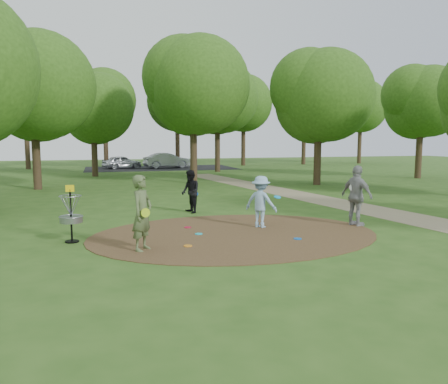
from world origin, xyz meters
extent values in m
plane|color=#2D5119|center=(0.00, 0.00, 0.00)|extent=(100.00, 100.00, 0.00)
cylinder|color=#47301C|center=(0.00, 0.00, 0.01)|extent=(8.40, 8.40, 0.02)
cube|color=#8C7A5B|center=(6.50, 2.00, 0.01)|extent=(7.55, 39.89, 0.01)
cube|color=black|center=(2.00, 30.00, 0.00)|extent=(14.00, 8.00, 0.01)
imported|color=#516339|center=(-2.76, -1.13, 0.94)|extent=(0.76, 0.82, 1.88)
cylinder|color=#ADDB18|center=(-2.71, -1.40, 0.99)|extent=(0.22, 0.08, 0.22)
imported|color=#8FB6D5|center=(1.05, 0.73, 0.81)|extent=(1.16, 1.17, 1.62)
cylinder|color=#0D9DEA|center=(1.60, 0.72, 0.94)|extent=(0.26, 0.25, 0.08)
imported|color=black|center=(-0.48, 4.03, 0.80)|extent=(0.74, 0.88, 1.61)
cylinder|color=blue|center=(-0.30, 4.04, 0.71)|extent=(0.23, 0.11, 0.22)
imported|color=gray|center=(4.06, 0.13, 0.97)|extent=(0.81, 1.22, 1.93)
cylinder|color=white|center=(3.92, 0.16, 1.23)|extent=(0.23, 0.12, 0.22)
cylinder|color=#19BDCA|center=(-1.04, 0.24, 0.03)|extent=(0.22, 0.22, 0.02)
cylinder|color=blue|center=(1.44, -1.12, 0.03)|extent=(0.22, 0.22, 0.02)
cylinder|color=#B81234|center=(-1.15, 1.26, 0.03)|extent=(0.22, 0.22, 0.02)
imported|color=#B8B9C1|center=(-1.61, 30.26, 0.61)|extent=(3.87, 2.43, 1.23)
imported|color=#929399|center=(2.61, 29.94, 0.73)|extent=(4.60, 2.22, 1.45)
cylinder|color=orange|center=(-1.62, -1.08, 0.03)|extent=(0.22, 0.22, 0.02)
cylinder|color=black|center=(-4.50, 0.30, 0.68)|extent=(0.05, 0.05, 1.35)
cylinder|color=black|center=(-4.50, 0.30, 0.02)|extent=(0.36, 0.36, 0.04)
cylinder|color=gray|center=(-4.50, 0.30, 0.62)|extent=(0.60, 0.60, 0.16)
torus|color=gray|center=(-4.50, 0.30, 0.70)|extent=(0.63, 0.63, 0.03)
torus|color=gray|center=(-4.50, 0.30, 1.25)|extent=(0.58, 0.58, 0.02)
cube|color=yellow|center=(-4.50, 0.30, 1.45)|extent=(0.22, 0.02, 0.18)
cylinder|color=#332316|center=(-7.00, 14.00, 1.90)|extent=(0.44, 0.44, 3.80)
sphere|color=#2B4E14|center=(-7.00, 14.00, 5.40)|extent=(5.81, 5.81, 5.81)
cylinder|color=#332316|center=(2.00, 15.00, 2.09)|extent=(0.44, 0.44, 4.18)
sphere|color=#2B4E14|center=(2.00, 15.00, 5.85)|extent=(6.06, 6.06, 6.06)
cylinder|color=#332316|center=(9.00, 12.00, 1.80)|extent=(0.44, 0.44, 3.61)
sphere|color=#2B4E14|center=(9.00, 12.00, 5.12)|extent=(5.49, 5.49, 5.49)
cylinder|color=#332316|center=(-4.00, 22.00, 1.71)|extent=(0.44, 0.44, 3.42)
sphere|color=#2B4E14|center=(-4.00, 22.00, 4.82)|extent=(5.10, 5.10, 5.10)
cylinder|color=#332316|center=(6.00, 24.00, 2.19)|extent=(0.44, 0.44, 4.37)
sphere|color=#2B4E14|center=(6.00, 24.00, 6.00)|extent=(5.93, 5.93, 5.93)
cylinder|color=#332316|center=(18.00, 14.00, 1.90)|extent=(0.44, 0.44, 3.80)
sphere|color=#2B4E14|center=(18.00, 14.00, 5.15)|extent=(4.92, 4.92, 4.92)
camera|label=1|loc=(-3.76, -11.82, 2.74)|focal=35.00mm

